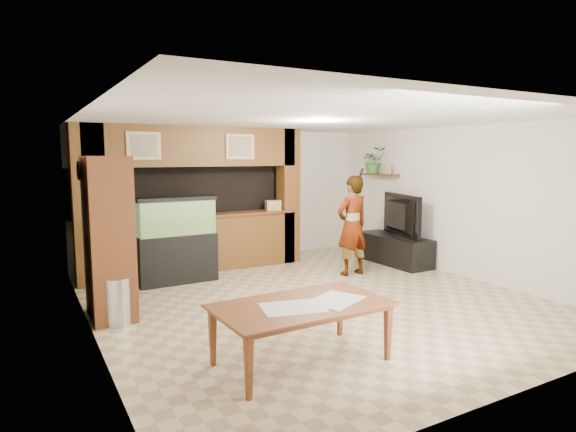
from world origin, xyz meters
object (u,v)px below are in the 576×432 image
pantry_cabinet (109,238)px  dining_table (303,334)px  person (352,226)px  television (395,215)px  aquarium (176,241)px

pantry_cabinet → dining_table: pantry_cabinet is taller
person → dining_table: (-2.65, -2.74, -0.56)m
television → person: size_ratio=0.81×
pantry_cabinet → television: (5.35, 0.61, -0.09)m
person → dining_table: size_ratio=0.99×
pantry_cabinet → television: size_ratio=1.48×
television → person: person is taller
television → pantry_cabinet: bearing=111.9°
aquarium → person: bearing=-20.8°
dining_table → television: bearing=36.3°
pantry_cabinet → person: size_ratio=1.19×
pantry_cabinet → dining_table: 2.94m
dining_table → pantry_cabinet: bearing=118.7°
pantry_cabinet → aquarium: pantry_cabinet is taller
pantry_cabinet → aquarium: 1.83m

